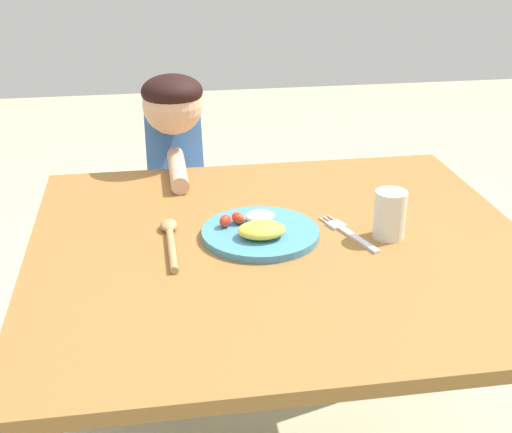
{
  "coord_description": "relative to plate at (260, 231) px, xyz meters",
  "views": [
    {
      "loc": [
        -0.25,
        -1.24,
        1.31
      ],
      "look_at": [
        -0.04,
        0.09,
        0.7
      ],
      "focal_mm": 48.65,
      "sensor_mm": 36.0,
      "label": 1
    }
  ],
  "objects": [
    {
      "name": "dining_table",
      "position": [
        0.04,
        -0.03,
        -0.13
      ],
      "size": [
        1.02,
        0.94,
        0.68
      ],
      "color": "olive",
      "rests_on": "ground_plane"
    },
    {
      "name": "person",
      "position": [
        -0.15,
        0.56,
        -0.2
      ],
      "size": [
        0.16,
        0.43,
        0.92
      ],
      "rotation": [
        0.0,
        0.0,
        3.14
      ],
      "color": "navy",
      "rests_on": "ground_plane"
    },
    {
      "name": "plate",
      "position": [
        0.0,
        0.0,
        0.0
      ],
      "size": [
        0.24,
        0.24,
        0.05
      ],
      "color": "teal",
      "rests_on": "dining_table"
    },
    {
      "name": "drinking_cup",
      "position": [
        0.26,
        -0.04,
        0.04
      ],
      "size": [
        0.07,
        0.07,
        0.1
      ],
      "primitive_type": "cylinder",
      "color": "silver",
      "rests_on": "dining_table"
    },
    {
      "name": "spoon",
      "position": [
        -0.18,
        0.01,
        -0.0
      ],
      "size": [
        0.04,
        0.22,
        0.02
      ],
      "rotation": [
        0.0,
        0.0,
        1.58
      ],
      "color": "tan",
      "rests_on": "dining_table"
    },
    {
      "name": "fork",
      "position": [
        0.19,
        -0.02,
        -0.01
      ],
      "size": [
        0.08,
        0.19,
        0.01
      ],
      "rotation": [
        0.0,
        0.0,
        1.9
      ],
      "color": "silver",
      "rests_on": "dining_table"
    }
  ]
}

